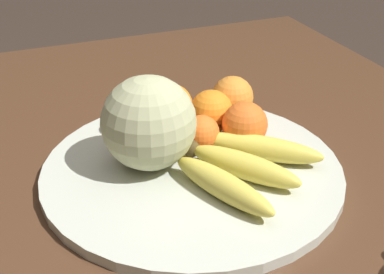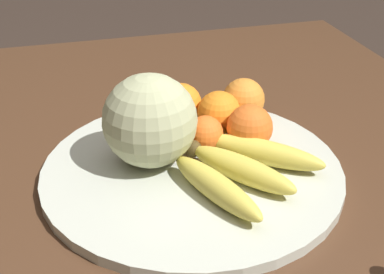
{
  "view_description": "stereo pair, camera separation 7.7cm",
  "coord_description": "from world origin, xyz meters",
  "px_view_note": "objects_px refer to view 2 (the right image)",
  "views": [
    {
      "loc": [
        -0.65,
        0.28,
        1.18
      ],
      "look_at": [
        -0.03,
        0.03,
        0.8
      ],
      "focal_mm": 50.0,
      "sensor_mm": 36.0,
      "label": 1
    },
    {
      "loc": [
        -0.68,
        0.21,
        1.18
      ],
      "look_at": [
        -0.03,
        0.03,
        0.8
      ],
      "focal_mm": 50.0,
      "sensor_mm": 36.0,
      "label": 2
    }
  ],
  "objects_px": {
    "orange_back_left": "(141,113)",
    "orange_top_small": "(208,133)",
    "melon": "(150,120)",
    "orange_mid_center": "(181,104)",
    "orange_back_right": "(219,112)",
    "kitchen_table": "(207,211)",
    "orange_front_left": "(250,127)",
    "orange_front_right": "(244,99)",
    "fruit_bowl": "(192,170)",
    "banana_bunch": "(241,168)"
  },
  "relations": [
    {
      "from": "orange_front_left",
      "to": "banana_bunch",
      "type": "bearing_deg",
      "value": 152.13
    },
    {
      "from": "orange_back_left",
      "to": "orange_top_small",
      "type": "xyz_separation_m",
      "value": [
        -0.09,
        -0.09,
        -0.0
      ]
    },
    {
      "from": "orange_mid_center",
      "to": "orange_back_left",
      "type": "distance_m",
      "value": 0.07
    },
    {
      "from": "orange_front_left",
      "to": "orange_top_small",
      "type": "xyz_separation_m",
      "value": [
        0.01,
        0.06,
        -0.01
      ]
    },
    {
      "from": "banana_bunch",
      "to": "orange_front_right",
      "type": "distance_m",
      "value": 0.19
    },
    {
      "from": "melon",
      "to": "orange_front_right",
      "type": "height_order",
      "value": "melon"
    },
    {
      "from": "orange_front_left",
      "to": "orange_mid_center",
      "type": "bearing_deg",
      "value": 37.74
    },
    {
      "from": "fruit_bowl",
      "to": "orange_mid_center",
      "type": "bearing_deg",
      "value": -7.25
    },
    {
      "from": "orange_front_left",
      "to": "orange_back_left",
      "type": "xyz_separation_m",
      "value": [
        0.1,
        0.15,
        -0.0
      ]
    },
    {
      "from": "orange_mid_center",
      "to": "orange_back_left",
      "type": "xyz_separation_m",
      "value": [
        -0.01,
        0.07,
        -0.0
      ]
    },
    {
      "from": "banana_bunch",
      "to": "orange_mid_center",
      "type": "height_order",
      "value": "orange_mid_center"
    },
    {
      "from": "orange_front_right",
      "to": "orange_top_small",
      "type": "xyz_separation_m",
      "value": [
        -0.08,
        0.09,
        -0.01
      ]
    },
    {
      "from": "melon",
      "to": "orange_top_small",
      "type": "xyz_separation_m",
      "value": [
        0.01,
        -0.09,
        -0.04
      ]
    },
    {
      "from": "fruit_bowl",
      "to": "orange_top_small",
      "type": "height_order",
      "value": "orange_top_small"
    },
    {
      "from": "kitchen_table",
      "to": "orange_top_small",
      "type": "bearing_deg",
      "value": -20.3
    },
    {
      "from": "banana_bunch",
      "to": "orange_front_right",
      "type": "bearing_deg",
      "value": 123.27
    },
    {
      "from": "fruit_bowl",
      "to": "orange_front_left",
      "type": "distance_m",
      "value": 0.11
    },
    {
      "from": "orange_front_right",
      "to": "orange_top_small",
      "type": "relative_size",
      "value": 1.29
    },
    {
      "from": "fruit_bowl",
      "to": "orange_back_right",
      "type": "distance_m",
      "value": 0.12
    },
    {
      "from": "orange_back_left",
      "to": "orange_top_small",
      "type": "height_order",
      "value": "orange_back_left"
    },
    {
      "from": "orange_front_left",
      "to": "orange_mid_center",
      "type": "xyz_separation_m",
      "value": [
        0.11,
        0.08,
        -0.0
      ]
    },
    {
      "from": "fruit_bowl",
      "to": "banana_bunch",
      "type": "height_order",
      "value": "banana_bunch"
    },
    {
      "from": "orange_back_right",
      "to": "orange_front_left",
      "type": "bearing_deg",
      "value": -153.74
    },
    {
      "from": "melon",
      "to": "orange_back_left",
      "type": "bearing_deg",
      "value": -2.42
    },
    {
      "from": "orange_back_left",
      "to": "orange_top_small",
      "type": "bearing_deg",
      "value": -135.02
    },
    {
      "from": "fruit_bowl",
      "to": "orange_front_right",
      "type": "bearing_deg",
      "value": -44.82
    },
    {
      "from": "orange_front_left",
      "to": "orange_back_left",
      "type": "height_order",
      "value": "orange_front_left"
    },
    {
      "from": "banana_bunch",
      "to": "fruit_bowl",
      "type": "bearing_deg",
      "value": -167.45
    },
    {
      "from": "kitchen_table",
      "to": "orange_mid_center",
      "type": "bearing_deg",
      "value": 8.15
    },
    {
      "from": "orange_mid_center",
      "to": "orange_top_small",
      "type": "height_order",
      "value": "orange_mid_center"
    },
    {
      "from": "orange_front_left",
      "to": "orange_front_right",
      "type": "relative_size",
      "value": 1.0
    },
    {
      "from": "kitchen_table",
      "to": "melon",
      "type": "bearing_deg",
      "value": 89.87
    },
    {
      "from": "fruit_bowl",
      "to": "orange_front_right",
      "type": "xyz_separation_m",
      "value": [
        0.13,
        -0.13,
        0.04
      ]
    },
    {
      "from": "kitchen_table",
      "to": "orange_top_small",
      "type": "distance_m",
      "value": 0.14
    },
    {
      "from": "kitchen_table",
      "to": "banana_bunch",
      "type": "distance_m",
      "value": 0.16
    },
    {
      "from": "orange_back_right",
      "to": "orange_front_right",
      "type": "bearing_deg",
      "value": -57.45
    },
    {
      "from": "orange_back_left",
      "to": "melon",
      "type": "bearing_deg",
      "value": 177.58
    },
    {
      "from": "melon",
      "to": "orange_mid_center",
      "type": "xyz_separation_m",
      "value": [
        0.11,
        -0.07,
        -0.03
      ]
    },
    {
      "from": "orange_back_right",
      "to": "orange_top_small",
      "type": "bearing_deg",
      "value": 146.28
    },
    {
      "from": "fruit_bowl",
      "to": "orange_back_right",
      "type": "height_order",
      "value": "orange_back_right"
    },
    {
      "from": "orange_back_right",
      "to": "orange_top_small",
      "type": "height_order",
      "value": "orange_back_right"
    },
    {
      "from": "fruit_bowl",
      "to": "orange_front_right",
      "type": "height_order",
      "value": "orange_front_right"
    },
    {
      "from": "kitchen_table",
      "to": "fruit_bowl",
      "type": "distance_m",
      "value": 0.11
    },
    {
      "from": "kitchen_table",
      "to": "orange_top_small",
      "type": "relative_size",
      "value": 21.86
    },
    {
      "from": "melon",
      "to": "orange_back_right",
      "type": "bearing_deg",
      "value": -63.9
    },
    {
      "from": "orange_back_left",
      "to": "orange_top_small",
      "type": "distance_m",
      "value": 0.13
    },
    {
      "from": "banana_bunch",
      "to": "orange_top_small",
      "type": "height_order",
      "value": "orange_top_small"
    },
    {
      "from": "fruit_bowl",
      "to": "orange_mid_center",
      "type": "height_order",
      "value": "orange_mid_center"
    },
    {
      "from": "kitchen_table",
      "to": "orange_mid_center",
      "type": "distance_m",
      "value": 0.18
    },
    {
      "from": "melon",
      "to": "fruit_bowl",
      "type": "bearing_deg",
      "value": -117.9
    }
  ]
}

